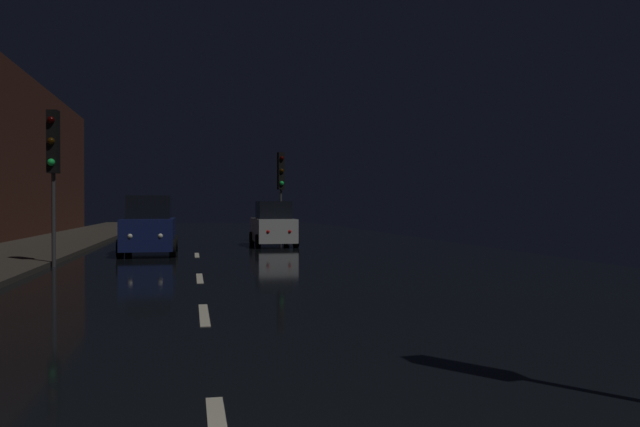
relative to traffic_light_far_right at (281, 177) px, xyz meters
name	(u,v)px	position (x,y,z in m)	size (l,w,h in m)	color
ground	(196,251)	(-4.29, -5.46, -3.32)	(25.58, 84.00, 0.02)	black
sidewalk_left	(25,251)	(-10.88, -5.46, -3.23)	(4.40, 84.00, 0.15)	#38332B
lane_centerline	(201,290)	(-4.29, -17.93, -3.30)	(0.16, 21.19, 0.01)	beige
traffic_light_far_right	(281,177)	(0.00, 0.00, 0.00)	(0.35, 0.48, 4.59)	#38383A
traffic_light_far_left	(53,154)	(-8.59, -11.70, 0.13)	(0.35, 0.48, 4.74)	#38383A
car_approaching_headlights	(149,228)	(-6.07, -7.09, -2.28)	(2.05, 4.43, 2.23)	#141E51
car_parked_right_far	(273,226)	(-0.80, -3.10, -2.36)	(1.89, 4.09, 2.06)	silver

